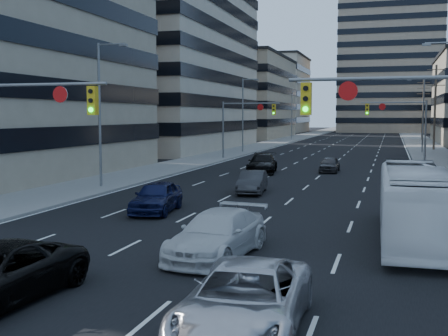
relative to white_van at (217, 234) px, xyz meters
name	(u,v)px	position (x,y,z in m)	size (l,w,h in m)	color
ground	(80,311)	(-1.60, -5.79, -0.74)	(400.00, 400.00, 0.00)	black
road_surface	(362,134)	(-1.60, 124.21, -0.73)	(18.00, 300.00, 0.02)	black
sidewalk_left	(315,133)	(-13.10, 124.21, -0.67)	(5.00, 300.00, 0.15)	slate
sidewalk_right	(412,134)	(9.90, 124.21, -0.67)	(5.00, 300.00, 0.15)	slate
office_left_mid	(136,46)	(-28.60, 54.21, 13.26)	(26.00, 34.00, 28.00)	#ADA089
office_left_far	(235,98)	(-25.60, 94.21, 7.26)	(20.00, 30.00, 16.00)	gray
apartment_tower	(391,25)	(4.40, 144.21, 28.26)	(26.00, 26.00, 58.00)	gray
bg_block_left	(260,95)	(-29.60, 134.21, 9.26)	(24.00, 24.00, 20.00)	#ADA089
signal_near_left	(19,122)	(-9.05, 2.21, 3.59)	(6.59, 0.33, 6.00)	slate
signal_near_right	(409,123)	(5.85, 2.21, 3.59)	(6.59, 0.33, 6.00)	slate
signal_far_left	(245,118)	(-9.28, 39.21, 3.56)	(6.09, 0.33, 6.00)	slate
signal_far_right	(400,118)	(6.08, 39.21, 3.56)	(6.09, 0.33, 6.00)	slate
utility_pole_midblock	(435,106)	(10.60, 60.21, 5.04)	(2.20, 0.28, 11.00)	#4C3D2D
utility_pole_distant	(423,108)	(10.60, 90.21, 5.04)	(2.20, 0.28, 11.00)	#4C3D2D
streetlight_left_near	(102,108)	(-11.94, 14.21, 4.31)	(2.03, 0.22, 9.00)	slate
streetlight_left_mid	(244,111)	(-11.94, 49.21, 4.31)	(2.03, 0.22, 9.00)	slate
streetlight_left_far	(293,113)	(-11.94, 84.21, 4.31)	(2.03, 0.22, 9.00)	slate
streetlight_right_far	(422,111)	(8.74, 54.21, 4.31)	(2.03, 0.22, 9.00)	slate
white_van	(217,234)	(0.00, 0.00, 0.00)	(2.08, 5.11, 1.48)	silver
silver_suv	(245,300)	(2.48, -6.02, -0.01)	(2.42, 5.24, 1.46)	#B7B7BC
transit_bus	(414,204)	(6.20, 4.22, 0.64)	(2.31, 9.89, 2.76)	white
sedan_blue	(157,197)	(-5.25, 7.15, 0.01)	(1.76, 4.38, 1.49)	#0E1338
sedan_grey_center	(252,182)	(-2.46, 14.78, -0.08)	(1.40, 4.01, 1.32)	#2D2C2F
sedan_black_far	(262,164)	(-4.44, 26.23, 0.02)	(2.14, 5.27, 1.53)	black
sedan_grey_right	(330,165)	(0.60, 28.50, -0.12)	(1.47, 3.64, 1.24)	#333335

